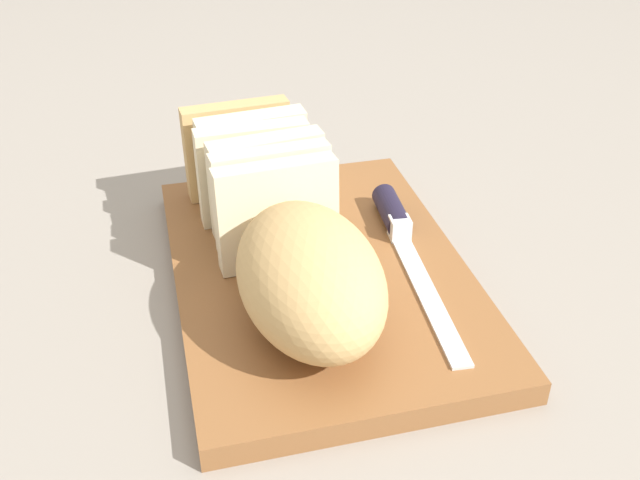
{
  "coord_description": "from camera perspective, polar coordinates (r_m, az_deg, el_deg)",
  "views": [
    {
      "loc": [
        -0.55,
        0.16,
        0.44
      ],
      "look_at": [
        0.0,
        0.0,
        0.05
      ],
      "focal_mm": 41.1,
      "sensor_mm": 36.0,
      "label": 1
    }
  ],
  "objects": [
    {
      "name": "ground_plane",
      "position": [
        0.72,
        0.0,
        -3.52
      ],
      "size": [
        3.0,
        3.0,
        0.0
      ],
      "primitive_type": "plane",
      "color": "gray"
    },
    {
      "name": "cutting_board",
      "position": [
        0.72,
        0.0,
        -2.78
      ],
      "size": [
        0.41,
        0.29,
        0.02
      ],
      "primitive_type": "cube",
      "rotation": [
        0.0,
        0.0,
        -0.04
      ],
      "color": "brown",
      "rests_on": "ground_plane"
    },
    {
      "name": "bread_loaf",
      "position": [
        0.67,
        -2.72,
        0.79
      ],
      "size": [
        0.36,
        0.13,
        0.11
      ],
      "rotation": [
        0.0,
        0.0,
        0.03
      ],
      "color": "tan",
      "rests_on": "cutting_board"
    },
    {
      "name": "bread_knife",
      "position": [
        0.75,
        6.09,
        1.14
      ],
      "size": [
        0.27,
        0.05,
        0.03
      ],
      "rotation": [
        0.0,
        0.0,
        3.04
      ],
      "color": "silver",
      "rests_on": "cutting_board"
    },
    {
      "name": "crumb_near_knife",
      "position": [
        0.73,
        -4.21,
        -0.67
      ],
      "size": [
        0.01,
        0.01,
        0.01
      ],
      "primitive_type": "sphere",
      "color": "#996633",
      "rests_on": "cutting_board"
    },
    {
      "name": "crumb_near_loaf",
      "position": [
        0.74,
        -1.99,
        0.03
      ],
      "size": [
        0.01,
        0.01,
        0.01
      ],
      "primitive_type": "sphere",
      "color": "#996633",
      "rests_on": "cutting_board"
    },
    {
      "name": "crumb_stray_left",
      "position": [
        0.68,
        1.19,
        -3.86
      ],
      "size": [
        0.0,
        0.0,
        0.0
      ],
      "primitive_type": "sphere",
      "color": "#996633",
      "rests_on": "cutting_board"
    }
  ]
}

